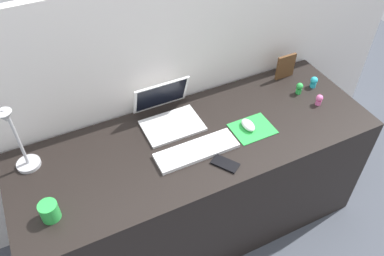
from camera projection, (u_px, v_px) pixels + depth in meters
The scene contains 14 objects.
ground_plane at pixel (196, 221), 2.47m from camera, with size 6.00×6.00×0.00m, color #474C56.
back_wall at pixel (168, 100), 2.21m from camera, with size 3.05×0.05×1.43m, color silver.
desk at pixel (197, 185), 2.21m from camera, with size 1.85×0.66×0.74m, color black.
laptop at pixel (167, 112), 2.03m from camera, with size 0.30×0.28×0.20m.
keyboard at pixel (197, 151), 1.89m from camera, with size 0.41×0.13×0.02m, color white.
mousepad at pixel (252, 129), 2.01m from camera, with size 0.21×0.17×0.00m, color green.
mouse at pixel (248, 125), 2.00m from camera, with size 0.06×0.10×0.03m, color white.
cell_phone at pixel (225, 164), 1.83m from camera, with size 0.06×0.13×0.01m, color black.
desk_lamp at pixel (18, 141), 1.68m from camera, with size 0.11×0.16×0.41m.
picture_frame at pixel (286, 66), 2.28m from camera, with size 0.12×0.02×0.15m, color brown.
coffee_mug at pixel (49, 211), 1.60m from camera, with size 0.08×0.08×0.08m, color green.
toy_figurine_green at pixel (299, 88), 2.20m from camera, with size 0.04×0.04×0.07m.
toy_figurine_cyan at pixel (314, 82), 2.24m from camera, with size 0.04×0.04×0.07m.
toy_figurine_pink at pixel (319, 99), 2.13m from camera, with size 0.04×0.04×0.06m.
Camera 1 is at (-0.63, -1.22, 2.14)m, focal length 36.61 mm.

